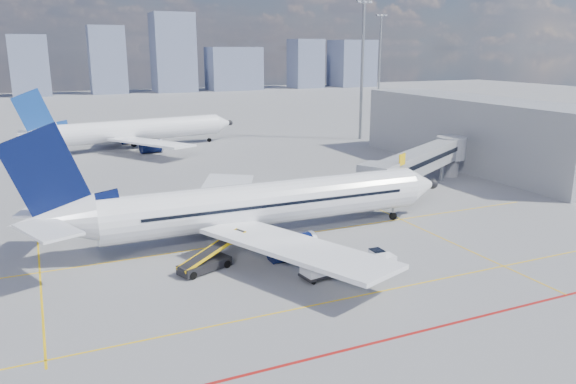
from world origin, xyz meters
name	(u,v)px	position (x,y,z in m)	size (l,w,h in m)	color
ground	(314,268)	(0.00, 0.00, 0.00)	(420.00, 420.00, 0.00)	gray
apron_markings	(332,287)	(-0.58, -3.91, 0.01)	(90.00, 35.12, 0.01)	#E3B10B
jet_bridge	(424,161)	(23.51, 16.91, 3.74)	(23.55, 15.78, 6.30)	#9C9EA5
terminal_block	(476,132)	(39.95, 26.00, 5.00)	(10.00, 42.00, 10.00)	#9C9EA5
floodlight_mast_ne	(362,67)	(38.00, 55.00, 13.59)	(3.20, 0.61, 25.45)	gray
floodlight_mast_far	(380,62)	(65.00, 90.00, 13.59)	(3.20, 0.61, 25.45)	gray
distant_skyline	(89,64)	(2.09, 190.00, 11.33)	(255.87, 15.87, 30.50)	slate
main_aircraft	(251,206)	(-2.11, 8.42, 3.22)	(40.63, 35.40, 11.84)	white
second_aircraft	(133,131)	(-3.78, 61.39, 3.22)	(37.46, 32.53, 11.01)	white
baggage_tug	(380,259)	(4.75, -2.11, 0.74)	(2.26, 1.39, 1.54)	white
cargo_dolly	(324,264)	(-0.23, -1.99, 1.10)	(3.85, 2.09, 2.01)	black
belt_loader	(206,263)	(-8.01, 3.04, 0.65)	(6.21, 3.44, 2.53)	black
ramp_worker	(369,273)	(2.27, -4.49, 0.88)	(0.64, 0.42, 1.75)	yellow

